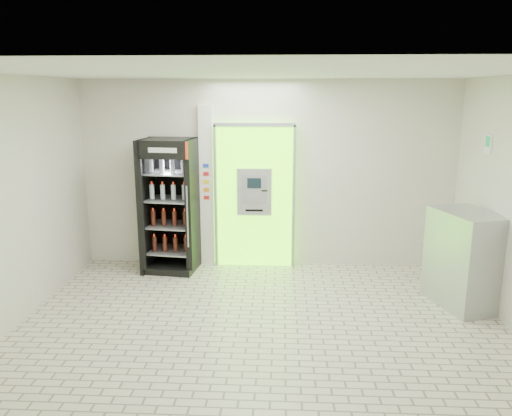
{
  "coord_description": "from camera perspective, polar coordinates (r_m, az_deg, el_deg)",
  "views": [
    {
      "loc": [
        0.23,
        -5.44,
        2.8
      ],
      "look_at": [
        -0.12,
        1.2,
        1.25
      ],
      "focal_mm": 35.0,
      "sensor_mm": 36.0,
      "label": 1
    }
  ],
  "objects": [
    {
      "name": "room_shell",
      "position": [
        5.53,
        0.55,
        3.18
      ],
      "size": [
        6.0,
        6.0,
        6.0
      ],
      "color": "beige",
      "rests_on": "ground"
    },
    {
      "name": "ground",
      "position": [
        6.12,
        0.51,
        -14.06
      ],
      "size": [
        6.0,
        6.0,
        0.0
      ],
      "primitive_type": "plane",
      "color": "beige",
      "rests_on": "ground"
    },
    {
      "name": "steel_cabinet",
      "position": [
        7.18,
        22.8,
        -5.41
      ],
      "size": [
        0.92,
        1.11,
        1.28
      ],
      "rotation": [
        0.0,
        0.0,
        0.31
      ],
      "color": "#A4A6AB",
      "rests_on": "ground"
    },
    {
      "name": "beverage_cooler",
      "position": [
        7.99,
        -9.74,
        -0.0
      ],
      "size": [
        0.87,
        0.81,
        2.1
      ],
      "rotation": [
        0.0,
        0.0,
        -0.12
      ],
      "color": "black",
      "rests_on": "ground"
    },
    {
      "name": "exit_sign",
      "position": [
        7.4,
        25.01,
        6.68
      ],
      "size": [
        0.02,
        0.22,
        0.26
      ],
      "color": "white",
      "rests_on": "room_shell"
    },
    {
      "name": "atm_assembly",
      "position": [
        8.03,
        -0.15,
        1.45
      ],
      "size": [
        1.3,
        0.24,
        2.33
      ],
      "color": "#5FF10A",
      "rests_on": "ground"
    },
    {
      "name": "pillar",
      "position": [
        8.12,
        -5.64,
        2.44
      ],
      "size": [
        0.22,
        0.11,
        2.6
      ],
      "color": "silver",
      "rests_on": "ground"
    }
  ]
}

